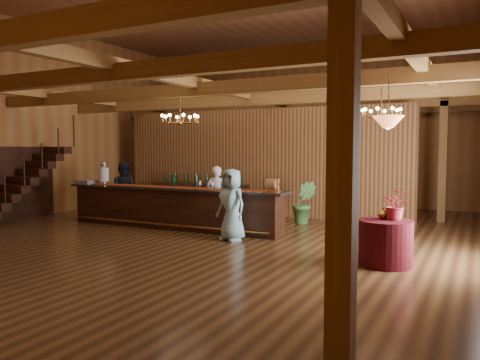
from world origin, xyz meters
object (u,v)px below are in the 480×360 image
at_px(backbar_shelf, 201,198).
at_px(round_table, 386,243).
at_px(chandelier_left, 180,119).
at_px(tasting_bar, 172,207).
at_px(chandelier_right, 381,112).
at_px(pendant_lamp, 388,122).
at_px(guest, 232,205).
at_px(bartender, 217,196).
at_px(raffle_drum, 272,184).
at_px(beverage_dispenser, 104,173).
at_px(floor_plant, 304,202).
at_px(staff_second, 123,190).

bearing_deg(backbar_shelf, round_table, -43.19).
bearing_deg(chandelier_left, tasting_bar, 133.78).
height_order(tasting_bar, chandelier_right, chandelier_right).
relative_size(round_table, pendant_lamp, 0.99).
height_order(chandelier_left, guest, chandelier_left).
relative_size(round_table, chandelier_left, 1.11).
height_order(chandelier_left, bartender, chandelier_left).
bearing_deg(tasting_bar, guest, -20.03).
bearing_deg(chandelier_left, round_table, -5.38).
bearing_deg(guest, raffle_drum, 65.84).
xyz_separation_m(raffle_drum, guest, (-0.61, -0.71, -0.41)).
relative_size(beverage_dispenser, round_table, 0.68).
relative_size(chandelier_left, bartender, 0.53).
distance_m(tasting_bar, round_table, 5.52).
distance_m(raffle_drum, floor_plant, 2.16).
xyz_separation_m(round_table, guest, (-3.30, 0.66, 0.38)).
distance_m(tasting_bar, backbar_shelf, 2.90).
distance_m(raffle_drum, chandelier_left, 2.45).
relative_size(chandelier_right, bartender, 0.53).
xyz_separation_m(tasting_bar, raffle_drum, (2.66, -0.01, 0.67)).
distance_m(backbar_shelf, pendant_lamp, 7.74).
distance_m(tasting_bar, bartender, 1.17).
height_order(tasting_bar, bartender, bartender).
bearing_deg(chandelier_right, chandelier_left, -158.10).
height_order(pendant_lamp, bartender, pendant_lamp).
height_order(bartender, guest, guest).
xyz_separation_m(backbar_shelf, floor_plant, (3.57, -0.70, 0.12)).
relative_size(backbar_shelf, pendant_lamp, 3.49).
bearing_deg(raffle_drum, chandelier_right, 15.97).
distance_m(chandelier_right, guest, 3.66).
xyz_separation_m(raffle_drum, backbar_shelf, (-3.56, 2.77, -0.73)).
height_order(round_table, staff_second, staff_second).
relative_size(staff_second, floor_plant, 1.41).
distance_m(chandelier_left, guest, 2.17).
relative_size(tasting_bar, pendant_lamp, 6.68).
height_order(chandelier_left, staff_second, chandelier_left).
bearing_deg(round_table, guest, 168.60).
relative_size(chandelier_left, floor_plant, 0.72).
bearing_deg(beverage_dispenser, staff_second, 79.41).
relative_size(tasting_bar, bartender, 3.97).
bearing_deg(backbar_shelf, pendant_lamp, -43.19).
bearing_deg(staff_second, chandelier_right, 159.80).
height_order(tasting_bar, floor_plant, floor_plant).
distance_m(chandelier_right, staff_second, 7.23).
distance_m(pendant_lamp, guest, 3.74).
relative_size(chandelier_left, guest, 0.52).
bearing_deg(raffle_drum, backbar_shelf, 142.09).
distance_m(backbar_shelf, bartender, 2.58).
bearing_deg(tasting_bar, chandelier_left, -47.02).
distance_m(backbar_shelf, chandelier_right, 6.54).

